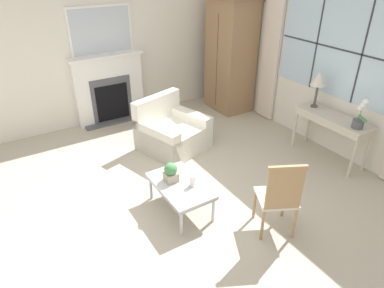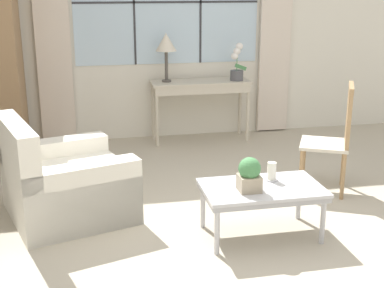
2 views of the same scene
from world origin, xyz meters
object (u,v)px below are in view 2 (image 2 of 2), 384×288
object	(u,v)px
side_chair_wooden	(336,133)
potted_plant_small	(249,174)
table_lamp	(166,44)
pillar_candle	(272,172)
coffee_table	(262,192)
potted_orchid	(237,66)
console_table	(200,88)
armchair_upholstered	(64,185)

from	to	relation	value
side_chair_wooden	potted_plant_small	size ratio (longest dim) A/B	3.94
table_lamp	side_chair_wooden	size ratio (longest dim) A/B	0.57
potted_plant_small	pillar_candle	xyz separation A→B (m)	(0.24, 0.18, -0.06)
side_chair_wooden	coffee_table	bearing A→B (deg)	-142.46
side_chair_wooden	pillar_candle	xyz separation A→B (m)	(-0.87, -0.64, -0.10)
potted_orchid	coffee_table	world-z (taller)	potted_orchid
table_lamp	coffee_table	bearing A→B (deg)	-83.74
potted_orchid	pillar_candle	world-z (taller)	potted_orchid
console_table	armchair_upholstered	bearing A→B (deg)	-129.07
table_lamp	potted_plant_small	bearing A→B (deg)	-86.45
console_table	potted_plant_small	size ratio (longest dim) A/B	4.65
table_lamp	side_chair_wooden	distance (m)	2.45
potted_orchid	side_chair_wooden	bearing A→B (deg)	-77.80
console_table	armchair_upholstered	world-z (taller)	armchair_upholstered
coffee_table	potted_plant_small	world-z (taller)	potted_plant_small
potted_orchid	coffee_table	bearing A→B (deg)	-102.02
potted_orchid	coffee_table	distance (m)	2.79
potted_orchid	pillar_candle	size ratio (longest dim) A/B	2.86
pillar_candle	console_table	bearing A→B (deg)	89.97
console_table	coffee_table	distance (m)	2.74
armchair_upholstered	coffee_table	bearing A→B (deg)	-24.85
armchair_upholstered	potted_plant_small	size ratio (longest dim) A/B	4.63
armchair_upholstered	side_chair_wooden	size ratio (longest dim) A/B	1.17
potted_plant_small	armchair_upholstered	bearing A→B (deg)	151.09
potted_plant_small	side_chair_wooden	bearing A→B (deg)	36.48
potted_orchid	pillar_candle	xyz separation A→B (m)	(-0.45, -2.56, -0.45)
potted_orchid	side_chair_wooden	xyz separation A→B (m)	(0.41, -1.91, -0.36)
console_table	pillar_candle	distance (m)	2.62
pillar_candle	table_lamp	bearing A→B (deg)	98.98
coffee_table	console_table	bearing A→B (deg)	87.54
console_table	pillar_candle	xyz separation A→B (m)	(-0.00, -2.61, -0.18)
table_lamp	armchair_upholstered	xyz separation A→B (m)	(-1.22, -2.04, -0.94)
potted_orchid	side_chair_wooden	world-z (taller)	potted_orchid
table_lamp	console_table	bearing A→B (deg)	-3.33
pillar_candle	potted_orchid	bearing A→B (deg)	79.97
coffee_table	potted_plant_small	xyz separation A→B (m)	(-0.13, -0.07, 0.18)
console_table	side_chair_wooden	world-z (taller)	side_chair_wooden
armchair_upholstered	potted_plant_small	xyz separation A→B (m)	(1.39, -0.77, 0.27)
table_lamp	pillar_candle	distance (m)	2.77
console_table	table_lamp	xyz separation A→B (m)	(-0.42, 0.02, 0.55)
armchair_upholstered	coffee_table	distance (m)	1.68
console_table	pillar_candle	bearing A→B (deg)	-90.03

